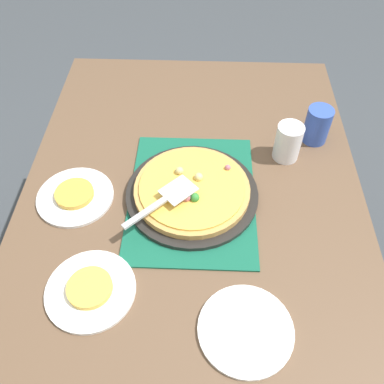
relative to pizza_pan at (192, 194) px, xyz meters
The scene contains 13 objects.
ground_plane 0.76m from the pizza_pan, ahead, with size 8.00×8.00×0.00m, color #3D4247.
dining_table 0.12m from the pizza_pan, ahead, with size 1.40×1.00×0.75m.
placemat 0.01m from the pizza_pan, ahead, with size 0.48×0.36×0.01m, color #145B42.
pizza_pan is the anchor object (origin of this frame).
pizza 0.02m from the pizza_pan, 33.81° to the right, with size 0.33×0.33×0.05m.
plate_near_left 0.39m from the pizza_pan, 37.39° to the right, with size 0.22×0.22×0.01m, color white.
plate_far_right 0.34m from the pizza_pan, 87.07° to the right, with size 0.22×0.22×0.01m, color white.
plate_side 0.41m from the pizza_pan, 19.31° to the left, with size 0.22×0.22×0.01m, color white.
served_slice_left 0.39m from the pizza_pan, 37.39° to the right, with size 0.11×0.11×0.02m, color #EAB747.
served_slice_right 0.34m from the pizza_pan, 87.07° to the right, with size 0.11×0.11×0.02m, color gold.
cup_near 0.34m from the pizza_pan, 121.54° to the left, with size 0.08×0.08×0.12m, color white.
cup_far 0.47m from the pizza_pan, 123.67° to the left, with size 0.08×0.08×0.12m, color #3351AD.
pizza_server 0.11m from the pizza_pan, 45.87° to the right, with size 0.19×0.20×0.01m.
Camera 1 is at (0.75, 0.03, 1.67)m, focal length 38.38 mm.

